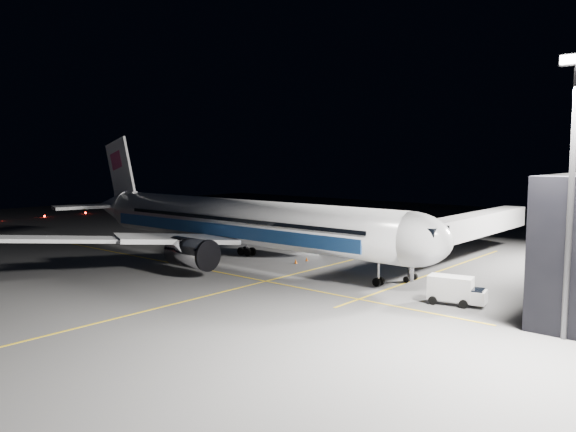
% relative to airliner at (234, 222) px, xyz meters
% --- Properties ---
extents(ground, '(200.00, 200.00, 0.00)m').
position_rel_airliner_xyz_m(ground, '(1.08, 0.00, -5.16)').
color(ground, '#4C4C4F').
rests_on(ground, ground).
extents(guide_line_main, '(0.25, 80.00, 0.01)m').
position_rel_airliner_xyz_m(guide_line_main, '(11.08, 0.00, -5.16)').
color(guide_line_main, gold).
rests_on(guide_line_main, ground).
extents(guide_line_cross, '(70.00, 0.25, 0.01)m').
position_rel_airliner_xyz_m(guide_line_cross, '(1.08, -6.00, -5.16)').
color(guide_line_cross, gold).
rests_on(guide_line_cross, ground).
extents(guide_line_side, '(0.25, 40.00, 0.01)m').
position_rel_airliner_xyz_m(guide_line_side, '(23.08, 10.00, -5.16)').
color(guide_line_side, gold).
rests_on(guide_line_side, ground).
extents(airliner, '(61.48, 54.22, 16.64)m').
position_rel_airliner_xyz_m(airliner, '(0.00, 0.00, 0.00)').
color(airliner, silver).
rests_on(airliner, ground).
extents(jet_bridge, '(3.60, 34.40, 6.30)m').
position_rel_airliner_xyz_m(jet_bridge, '(23.08, 18.06, -0.58)').
color(jet_bridge, '#B2B2B7').
rests_on(jet_bridge, ground).
extents(floodlight_mast_south, '(2.40, 0.67, 20.70)m').
position_rel_airliner_xyz_m(floodlight_mast_south, '(41.08, -6.01, 7.21)').
color(floodlight_mast_south, '#59595E').
rests_on(floodlight_mast_south, ground).
extents(service_truck, '(5.36, 3.05, 2.59)m').
position_rel_airliner_xyz_m(service_truck, '(30.87, -1.90, -3.78)').
color(service_truck, silver).
rests_on(service_truck, ground).
extents(baggage_tug, '(3.10, 2.76, 1.89)m').
position_rel_airliner_xyz_m(baggage_tug, '(2.40, 15.03, -4.29)').
color(baggage_tug, black).
rests_on(baggage_tug, ground).
extents(safety_cone_a, '(0.35, 0.35, 0.52)m').
position_rel_airliner_xyz_m(safety_cone_a, '(7.08, 6.24, -4.90)').
color(safety_cone_a, '#FD660A').
rests_on(safety_cone_a, ground).
extents(safety_cone_b, '(0.39, 0.39, 0.59)m').
position_rel_airliner_xyz_m(safety_cone_b, '(7.08, 4.00, -4.87)').
color(safety_cone_b, '#FD660A').
rests_on(safety_cone_b, ground).
extents(safety_cone_c, '(0.45, 0.45, 0.67)m').
position_rel_airliner_xyz_m(safety_cone_c, '(-6.01, 13.97, -4.83)').
color(safety_cone_c, '#FD660A').
rests_on(safety_cone_c, ground).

